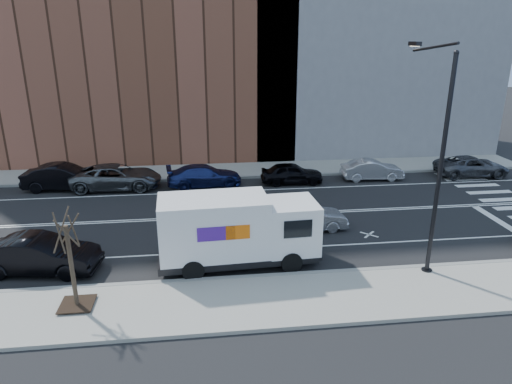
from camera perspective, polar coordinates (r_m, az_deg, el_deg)
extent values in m
plane|color=black|center=(25.49, -1.41, -2.98)|extent=(120.00, 120.00, 0.00)
cube|color=gray|center=(17.66, 1.45, -13.45)|extent=(44.00, 3.60, 0.15)
cube|color=gray|center=(33.76, -2.86, 2.72)|extent=(44.00, 3.60, 0.15)
cube|color=gray|center=(19.18, 0.66, -10.55)|extent=(44.00, 0.25, 0.17)
cube|color=gray|center=(32.04, -2.63, 1.83)|extent=(44.00, 0.25, 0.17)
cube|color=brown|center=(39.58, -16.36, 20.43)|extent=(26.00, 10.00, 22.00)
cylinder|color=black|center=(19.25, 22.03, 2.40)|extent=(0.18, 0.18, 9.00)
cylinder|color=black|center=(20.85, 20.53, -9.26)|extent=(0.44, 0.44, 0.20)
sphere|color=black|center=(18.59, 23.77, 15.64)|extent=(0.20, 0.20, 0.20)
cylinder|color=black|center=(20.08, 21.36, 16.51)|extent=(0.11, 3.49, 0.48)
cube|color=black|center=(21.60, 19.25, 17.10)|extent=(0.25, 0.80, 0.18)
cube|color=#FFF2CC|center=(21.60, 19.22, 16.84)|extent=(0.18, 0.55, 0.03)
cube|color=black|center=(18.40, -21.46, -12.89)|extent=(1.20, 1.20, 0.04)
cylinder|color=#382B1E|center=(17.68, -22.05, -8.68)|extent=(0.16, 0.16, 3.20)
cylinder|color=#382B1E|center=(17.04, -21.82, -4.49)|extent=(0.06, 0.80, 1.44)
cylinder|color=#382B1E|center=(17.30, -22.19, -4.19)|extent=(0.81, 0.31, 1.19)
cylinder|color=#382B1E|center=(17.30, -23.15, -4.33)|extent=(0.58, 0.76, 1.50)
cylinder|color=#382B1E|center=(17.04, -23.41, -4.71)|extent=(0.47, 0.61, 1.37)
cylinder|color=#382B1E|center=(16.88, -22.58, -4.82)|extent=(0.72, 0.29, 1.13)
cube|color=black|center=(20.14, -2.38, -7.74)|extent=(6.84, 2.62, 0.33)
cube|color=white|center=(20.04, 4.38, -4.15)|extent=(2.29, 2.44, 2.17)
cube|color=black|center=(20.20, 7.46, -3.06)|extent=(0.17, 2.01, 1.03)
cube|color=black|center=(18.86, 5.27, -4.63)|extent=(1.20, 0.10, 0.76)
cube|color=black|center=(20.98, 3.62, -2.08)|extent=(1.20, 0.10, 0.76)
cube|color=black|center=(20.76, 7.17, -6.69)|extent=(0.27, 2.18, 0.38)
cube|color=white|center=(19.45, -5.30, -4.22)|extent=(4.68, 2.62, 2.50)
cube|color=#47198C|center=(18.28, -4.99, -5.24)|extent=(1.52, 0.10, 0.60)
cube|color=orange|center=(18.36, -2.28, -5.07)|extent=(0.98, 0.07, 0.60)
cube|color=#47198C|center=(20.51, -5.60, -2.48)|extent=(1.52, 0.10, 0.60)
cube|color=orange|center=(20.58, -3.18, -2.33)|extent=(0.98, 0.07, 0.60)
cylinder|color=black|center=(19.57, 4.44, -8.73)|extent=(0.93, 0.35, 0.91)
cylinder|color=black|center=(21.46, 3.03, -6.08)|extent=(0.93, 0.35, 0.91)
cylinder|color=black|center=(19.07, -7.86, -9.67)|extent=(0.93, 0.35, 0.91)
cylinder|color=black|center=(21.00, -8.10, -6.84)|extent=(0.93, 0.35, 0.91)
imported|color=black|center=(32.07, -22.88, 1.73)|extent=(5.15, 2.05, 1.67)
imported|color=#505358|center=(31.10, -17.04, 1.83)|extent=(5.78, 2.76, 1.59)
imported|color=navy|center=(30.48, -6.48, 2.06)|extent=(5.09, 2.49, 1.43)
imported|color=black|center=(30.90, 4.50, 2.36)|extent=(4.22, 1.82, 1.42)
imported|color=silver|center=(32.68, 14.30, 2.71)|extent=(4.25, 1.62, 1.38)
imported|color=#48494F|center=(35.95, 25.35, 2.93)|extent=(5.16, 2.59, 1.40)
imported|color=#9A9B9F|center=(23.58, 6.38, -3.21)|extent=(4.17, 1.70, 1.35)
imported|color=black|center=(21.38, -25.40, -7.11)|extent=(5.05, 2.34, 1.60)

